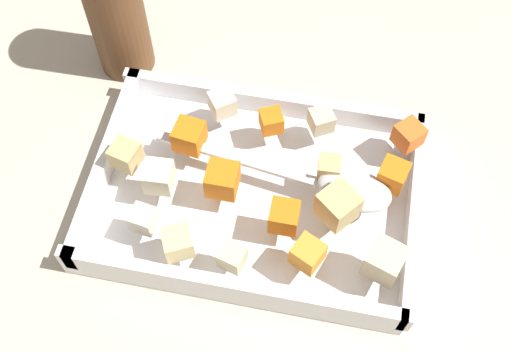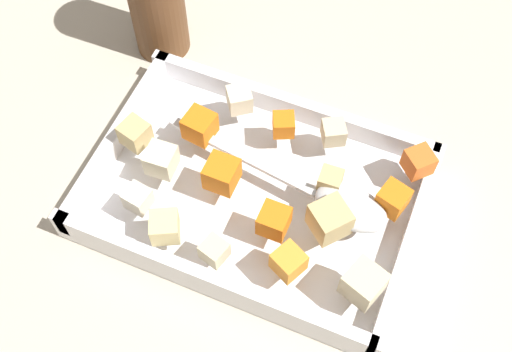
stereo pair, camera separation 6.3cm
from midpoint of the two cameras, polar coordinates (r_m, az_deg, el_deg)
name	(u,v)px [view 2 (the right image)]	position (r m, az deg, el deg)	size (l,w,h in m)	color
ground_plane	(247,210)	(0.67, 1.88, -3.26)	(4.00, 4.00, 0.00)	#BCB29E
baking_dish	(256,195)	(0.67, 2.70, -1.97)	(0.33, 0.23, 0.04)	silver
carrot_chunk_near_left	(289,262)	(0.59, 5.98, -7.85)	(0.03, 0.03, 0.03)	orange
carrot_chunk_far_left	(393,199)	(0.64, 14.83, -2.24)	(0.03, 0.03, 0.03)	orange
carrot_chunk_corner_nw	(284,125)	(0.67, 5.18, 4.33)	(0.02, 0.02, 0.02)	orange
carrot_chunk_corner_se	(221,174)	(0.63, -0.21, -0.10)	(0.03, 0.03, 0.03)	orange
carrot_chunk_heap_side	(419,162)	(0.67, 16.88, 0.97)	(0.03, 0.03, 0.03)	orange
carrot_chunk_under_handle	(200,126)	(0.66, -2.29, 4.23)	(0.03, 0.03, 0.03)	orange
carrot_chunk_heap_top	(274,221)	(0.61, 4.58, -4.24)	(0.03, 0.03, 0.03)	orange
potato_chunk_back_center	(240,99)	(0.68, 1.19, 6.61)	(0.02, 0.02, 0.02)	beige
potato_chunk_near_spoon	(334,132)	(0.67, 9.59, 3.61)	(0.02, 0.02, 0.02)	beige
potato_chunk_rim_edge	(165,227)	(0.61, -5.15, -4.78)	(0.03, 0.03, 0.03)	#E0CC89
potato_chunk_corner_ne	(330,181)	(0.64, 9.43, -0.65)	(0.02, 0.02, 0.02)	tan
potato_chunk_center	(364,283)	(0.59, 12.59, -9.55)	(0.03, 0.03, 0.03)	beige
potato_chunk_mid_left	(161,160)	(0.64, -5.63, 1.18)	(0.03, 0.03, 0.03)	beige
potato_chunk_near_right	(135,134)	(0.66, -8.00, 3.51)	(0.03, 0.03, 0.03)	tan
potato_chunk_far_right	(330,220)	(0.61, 9.51, -4.09)	(0.03, 0.03, 0.03)	tan
potato_chunk_front_center	(215,251)	(0.60, -0.58, -6.96)	(0.02, 0.02, 0.02)	beige
parsnip_chunk_mid_right	(138,199)	(0.62, -7.60, -2.25)	(0.02, 0.02, 0.02)	silver
serving_spoon	(338,201)	(0.63, 10.12, -2.46)	(0.25, 0.06, 0.02)	silver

